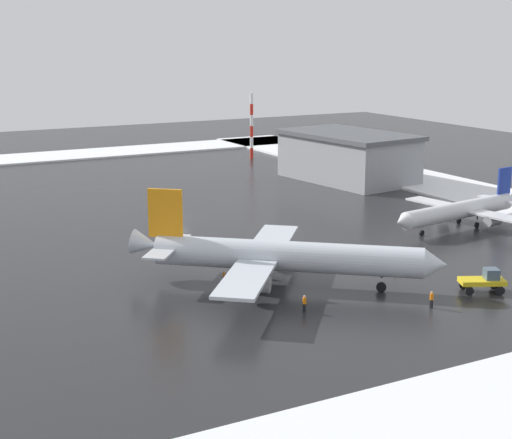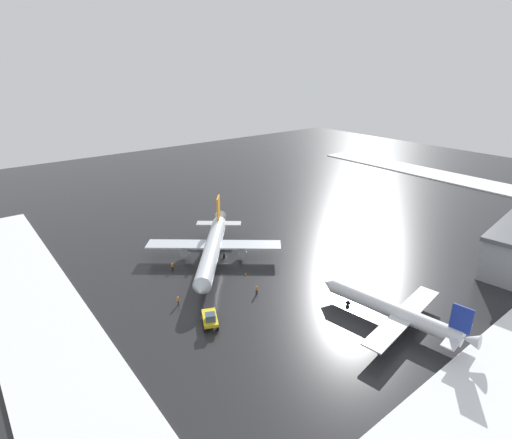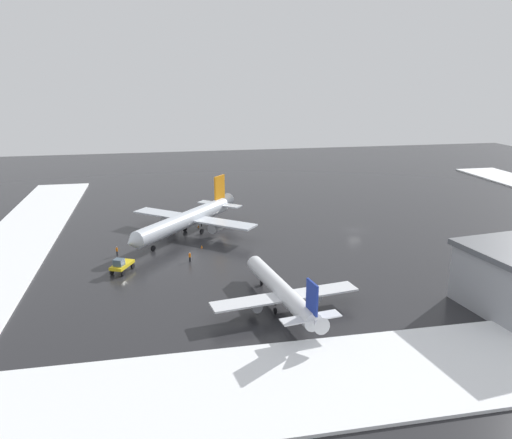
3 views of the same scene
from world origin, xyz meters
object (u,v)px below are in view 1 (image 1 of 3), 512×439
object	(u,v)px
airplane_parked_portside	(462,210)
antenna_mast	(252,126)
airplane_foreground_jet	(279,256)
cargo_hangar	(348,156)
pushback_tug	(485,280)
traffic_cone_mid_line	(226,283)
ground_crew_by_nose_gear	(304,303)
traffic_cone_wingtip_side	(334,267)
traffic_cone_near_nose	(224,273)
ground_crew_mid_apron	(396,259)
ground_crew_beside_wing	(432,299)

from	to	relation	value
airplane_parked_portside	antenna_mast	size ratio (longest dim) A/B	1.78
airplane_foreground_jet	cargo_hangar	xyz separation A→B (m)	(47.94, -42.05, 1.13)
airplane_parked_portside	pushback_tug	size ratio (longest dim) A/B	4.92
airplane_foreground_jet	airplane_parked_portside	xyz separation A→B (m)	(10.69, -35.26, -0.85)
traffic_cone_mid_line	ground_crew_by_nose_gear	bearing A→B (deg)	-164.39
cargo_hangar	traffic_cone_mid_line	world-z (taller)	cargo_hangar
ground_crew_by_nose_gear	traffic_cone_wingtip_side	xyz separation A→B (m)	(10.31, -10.36, -0.70)
airplane_foreground_jet	pushback_tug	world-z (taller)	airplane_foreground_jet
ground_crew_by_nose_gear	traffic_cone_near_nose	size ratio (longest dim) A/B	3.11
airplane_foreground_jet	ground_crew_by_nose_gear	distance (m)	8.78
pushback_tug	antenna_mast	xyz separation A→B (m)	(91.28, -21.07, 5.76)
airplane_foreground_jet	airplane_parked_portside	bearing A→B (deg)	56.13
traffic_cone_near_nose	cargo_hangar	bearing A→B (deg)	-47.48
airplane_foreground_jet	ground_crew_mid_apron	bearing A→B (deg)	37.10
ground_crew_mid_apron	traffic_cone_mid_line	world-z (taller)	ground_crew_mid_apron
airplane_parked_portside	pushback_tug	world-z (taller)	airplane_parked_portside
airplane_foreground_jet	traffic_cone_mid_line	size ratio (longest dim) A/B	50.91
airplane_parked_portside	ground_crew_beside_wing	xyz separation A→B (m)	(-23.80, 25.64, -1.50)
airplane_parked_portside	ground_crew_beside_wing	size ratio (longest dim) A/B	14.68
airplane_foreground_jet	cargo_hangar	distance (m)	63.78
ground_crew_beside_wing	traffic_cone_mid_line	world-z (taller)	ground_crew_beside_wing
ground_crew_mid_apron	ground_crew_by_nose_gear	size ratio (longest dim) A/B	1.00
airplane_parked_portside	cargo_hangar	size ratio (longest dim) A/B	0.94
ground_crew_by_nose_gear	traffic_cone_near_nose	xyz separation A→B (m)	(14.38, 1.61, -0.70)
ground_crew_mid_apron	traffic_cone_mid_line	bearing A→B (deg)	-150.75
ground_crew_beside_wing	traffic_cone_wingtip_side	distance (m)	15.24
pushback_tug	antenna_mast	bearing A→B (deg)	102.76
antenna_mast	traffic_cone_mid_line	xyz separation A→B (m)	(-76.82, 43.77, -6.77)
ground_crew_mid_apron	traffic_cone_mid_line	size ratio (longest dim) A/B	3.11
traffic_cone_near_nose	traffic_cone_wingtip_side	world-z (taller)	same
antenna_mast	traffic_cone_mid_line	size ratio (longest dim) A/B	25.63
ground_crew_mid_apron	traffic_cone_mid_line	distance (m)	20.36
airplane_parked_portside	ground_crew_beside_wing	bearing A→B (deg)	34.26
ground_crew_mid_apron	traffic_cone_near_nose	bearing A→B (deg)	-161.54
airplane_parked_portside	ground_crew_beside_wing	world-z (taller)	airplane_parked_portside
pushback_tug	ground_crew_by_nose_gear	distance (m)	20.00
ground_crew_beside_wing	traffic_cone_wingtip_side	bearing A→B (deg)	20.40
airplane_parked_portside	ground_crew_mid_apron	distance (m)	23.11
pushback_tug	ground_crew_mid_apron	world-z (taller)	pushback_tug
pushback_tug	cargo_hangar	world-z (taller)	cargo_hangar
airplane_parked_portside	antenna_mast	xyz separation A→B (m)	(68.73, -3.55, 4.58)
ground_crew_mid_apron	antenna_mast	size ratio (longest dim) A/B	0.12
ground_crew_mid_apron	ground_crew_beside_wing	size ratio (longest dim) A/B	1.00
ground_crew_mid_apron	ground_crew_beside_wing	bearing A→B (deg)	-75.52
airplane_parked_portside	traffic_cone_mid_line	world-z (taller)	airplane_parked_portside
ground_crew_by_nose_gear	traffic_cone_mid_line	xyz separation A→B (m)	(10.85, 3.03, -0.70)
ground_crew_by_nose_gear	antenna_mast	xyz separation A→B (m)	(87.66, -40.74, 6.08)
airplane_foreground_jet	traffic_cone_mid_line	bearing A→B (deg)	-168.45
airplane_parked_portside	traffic_cone_wingtip_side	world-z (taller)	airplane_parked_portside
airplane_foreground_jet	ground_crew_mid_apron	world-z (taller)	airplane_foreground_jet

